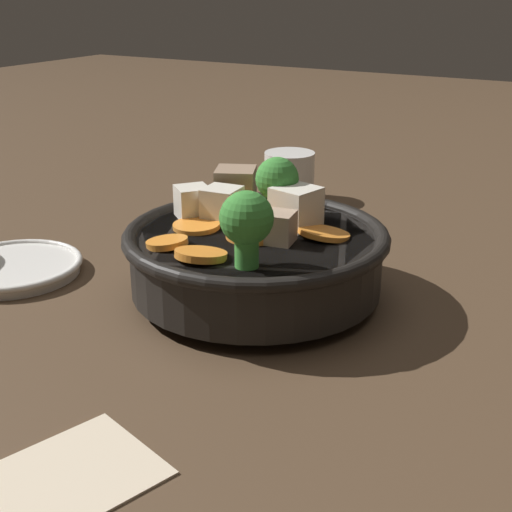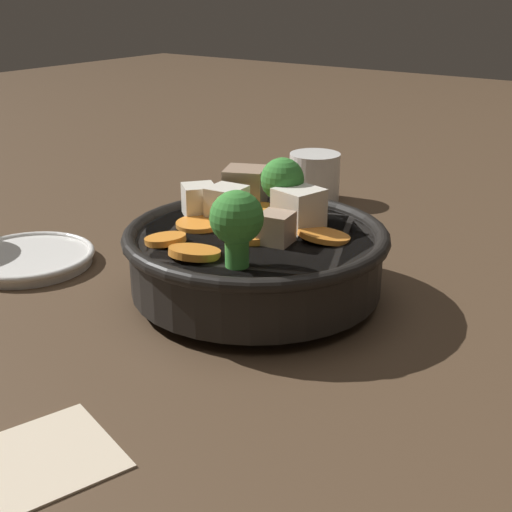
% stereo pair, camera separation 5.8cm
% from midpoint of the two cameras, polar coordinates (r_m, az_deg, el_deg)
% --- Properties ---
extents(ground_plane, '(3.00, 3.00, 0.00)m').
position_cam_midpoint_polar(ground_plane, '(0.61, 2.74, -3.37)').
color(ground_plane, '#4C3826').
extents(stirfry_bowl, '(0.22, 0.22, 0.11)m').
position_cam_midpoint_polar(stirfry_bowl, '(0.60, 2.79, 0.33)').
color(stirfry_bowl, black).
rests_on(stirfry_bowl, ground_plane).
extents(side_saucer, '(0.12, 0.12, 0.01)m').
position_cam_midpoint_polar(side_saucer, '(0.70, -15.50, -0.21)').
color(side_saucer, white).
rests_on(side_saucer, ground_plane).
extents(tea_cup, '(0.06, 0.06, 0.06)m').
position_cam_midpoint_polar(tea_cup, '(0.88, 6.62, 6.31)').
color(tea_cup, white).
rests_on(tea_cup, ground_plane).
extents(napkin, '(0.13, 0.11, 0.00)m').
position_cam_midpoint_polar(napkin, '(0.43, -14.85, -16.15)').
color(napkin, beige).
rests_on(napkin, ground_plane).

